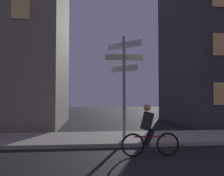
% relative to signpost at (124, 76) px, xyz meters
% --- Properties ---
extents(sidewalk_kerb, '(40.00, 3.04, 0.14)m').
position_rel_signpost_xyz_m(sidewalk_kerb, '(0.62, 0.69, -2.58)').
color(sidewalk_kerb, gray).
rests_on(sidewalk_kerb, ground_plane).
extents(signpost, '(1.52, 1.19, 4.12)m').
position_rel_signpost_xyz_m(signpost, '(0.00, 0.00, 0.00)').
color(signpost, gray).
rests_on(signpost, sidewalk_kerb).
extents(cyclist, '(1.82, 0.33, 1.61)m').
position_rel_signpost_xyz_m(cyclist, '(0.43, -2.21, -1.90)').
color(cyclist, black).
rests_on(cyclist, ground_plane).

